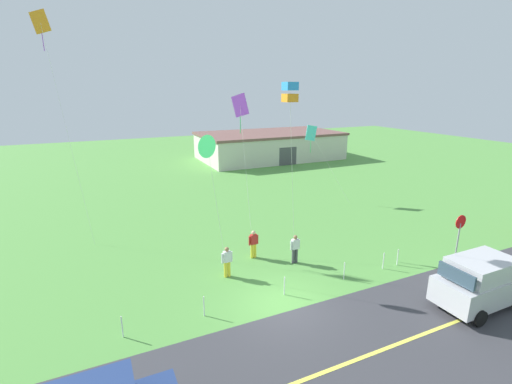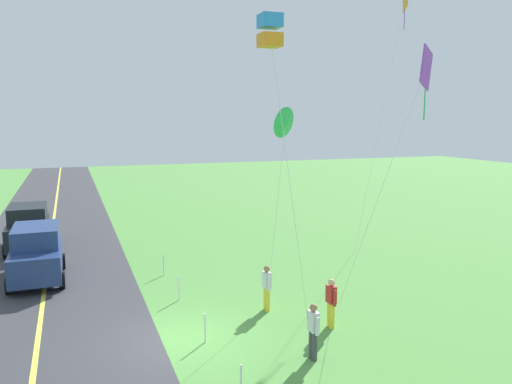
{
  "view_description": "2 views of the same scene",
  "coord_description": "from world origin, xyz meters",
  "px_view_note": "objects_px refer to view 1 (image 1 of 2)",
  "views": [
    {
      "loc": [
        -6.91,
        -12.06,
        9.07
      ],
      "look_at": [
        -0.55,
        1.59,
        4.78
      ],
      "focal_mm": 25.46,
      "sensor_mm": 36.0,
      "label": 1
    },
    {
      "loc": [
        14.48,
        -2.84,
        6.6
      ],
      "look_at": [
        0.54,
        2.29,
        4.47
      ],
      "focal_mm": 35.7,
      "sensor_mm": 36.0,
      "label": 2
    }
  ],
  "objects_px": {
    "person_child_watcher": "(295,248)",
    "kite_pink_drift": "(311,134)",
    "kite_blue_mid": "(240,108)",
    "kite_red_low": "(208,147)",
    "person_adult_companion": "(253,243)",
    "stop_sign": "(460,228)",
    "kite_green_far": "(41,27)",
    "car_suv_foreground": "(482,281)",
    "warehouse_distant": "(269,145)",
    "person_adult_near": "(227,261)",
    "kite_yellow_high": "(290,93)"
  },
  "relations": [
    {
      "from": "car_suv_foreground",
      "to": "warehouse_distant",
      "type": "relative_size",
      "value": 0.24
    },
    {
      "from": "kite_green_far",
      "to": "warehouse_distant",
      "type": "relative_size",
      "value": 0.74
    },
    {
      "from": "kite_green_far",
      "to": "warehouse_distant",
      "type": "height_order",
      "value": "kite_green_far"
    },
    {
      "from": "stop_sign",
      "to": "kite_green_far",
      "type": "bearing_deg",
      "value": 144.38
    },
    {
      "from": "kite_red_low",
      "to": "warehouse_distant",
      "type": "height_order",
      "value": "kite_red_low"
    },
    {
      "from": "kite_yellow_high",
      "to": "warehouse_distant",
      "type": "relative_size",
      "value": 0.51
    },
    {
      "from": "stop_sign",
      "to": "kite_blue_mid",
      "type": "height_order",
      "value": "kite_blue_mid"
    },
    {
      "from": "person_child_watcher",
      "to": "kite_green_far",
      "type": "xyz_separation_m",
      "value": [
        -11.07,
        10.56,
        11.64
      ]
    },
    {
      "from": "person_child_watcher",
      "to": "kite_red_low",
      "type": "xyz_separation_m",
      "value": [
        -4.34,
        1.0,
        5.59
      ]
    },
    {
      "from": "warehouse_distant",
      "to": "kite_red_low",
      "type": "bearing_deg",
      "value": -122.33
    },
    {
      "from": "person_adult_companion",
      "to": "person_child_watcher",
      "type": "distance_m",
      "value": 2.32
    },
    {
      "from": "person_adult_near",
      "to": "kite_blue_mid",
      "type": "height_order",
      "value": "kite_blue_mid"
    },
    {
      "from": "person_adult_near",
      "to": "kite_green_far",
      "type": "distance_m",
      "value": 17.22
    },
    {
      "from": "kite_pink_drift",
      "to": "kite_yellow_high",
      "type": "bearing_deg",
      "value": -127.98
    },
    {
      "from": "person_adult_companion",
      "to": "kite_pink_drift",
      "type": "distance_m",
      "value": 13.03
    },
    {
      "from": "car_suv_foreground",
      "to": "person_child_watcher",
      "type": "bearing_deg",
      "value": 127.28
    },
    {
      "from": "person_adult_near",
      "to": "kite_green_far",
      "type": "xyz_separation_m",
      "value": [
        -7.24,
        10.43,
        11.64
      ]
    },
    {
      "from": "kite_green_far",
      "to": "kite_pink_drift",
      "type": "height_order",
      "value": "kite_green_far"
    },
    {
      "from": "person_adult_companion",
      "to": "warehouse_distant",
      "type": "relative_size",
      "value": 0.09
    },
    {
      "from": "person_child_watcher",
      "to": "warehouse_distant",
      "type": "relative_size",
      "value": 0.09
    },
    {
      "from": "kite_red_low",
      "to": "kite_pink_drift",
      "type": "height_order",
      "value": "kite_red_low"
    },
    {
      "from": "kite_green_far",
      "to": "kite_blue_mid",
      "type": "bearing_deg",
      "value": -32.42
    },
    {
      "from": "stop_sign",
      "to": "person_adult_companion",
      "type": "distance_m",
      "value": 11.22
    },
    {
      "from": "kite_blue_mid",
      "to": "kite_red_low",
      "type": "bearing_deg",
      "value": -132.53
    },
    {
      "from": "kite_blue_mid",
      "to": "kite_pink_drift",
      "type": "relative_size",
      "value": 1.42
    },
    {
      "from": "kite_blue_mid",
      "to": "person_adult_companion",
      "type": "bearing_deg",
      "value": -99.64
    },
    {
      "from": "stop_sign",
      "to": "kite_pink_drift",
      "type": "relative_size",
      "value": 0.41
    },
    {
      "from": "person_adult_companion",
      "to": "stop_sign",
      "type": "bearing_deg",
      "value": 153.48
    },
    {
      "from": "kite_yellow_high",
      "to": "warehouse_distant",
      "type": "bearing_deg",
      "value": 64.45
    },
    {
      "from": "stop_sign",
      "to": "kite_green_far",
      "type": "distance_m",
      "value": 26.14
    },
    {
      "from": "stop_sign",
      "to": "kite_blue_mid",
      "type": "xyz_separation_m",
      "value": [
        -9.59,
        7.67,
        6.21
      ]
    },
    {
      "from": "car_suv_foreground",
      "to": "person_adult_near",
      "type": "distance_m",
      "value": 11.4
    },
    {
      "from": "stop_sign",
      "to": "person_child_watcher",
      "type": "distance_m",
      "value": 9.01
    },
    {
      "from": "warehouse_distant",
      "to": "person_adult_companion",
      "type": "bearing_deg",
      "value": -118.7
    },
    {
      "from": "kite_blue_mid",
      "to": "car_suv_foreground",
      "type": "bearing_deg",
      "value": -59.88
    },
    {
      "from": "car_suv_foreground",
      "to": "kite_yellow_high",
      "type": "xyz_separation_m",
      "value": [
        -6.26,
        5.94,
        7.76
      ]
    },
    {
      "from": "person_adult_companion",
      "to": "kite_pink_drift",
      "type": "bearing_deg",
      "value": -138.37
    },
    {
      "from": "person_child_watcher",
      "to": "person_adult_companion",
      "type": "bearing_deg",
      "value": 77.85
    },
    {
      "from": "person_child_watcher",
      "to": "kite_blue_mid",
      "type": "bearing_deg",
      "value": 44.94
    },
    {
      "from": "person_child_watcher",
      "to": "kite_yellow_high",
      "type": "relative_size",
      "value": 0.17
    },
    {
      "from": "person_adult_near",
      "to": "kite_blue_mid",
      "type": "distance_m",
      "value": 8.68
    },
    {
      "from": "kite_blue_mid",
      "to": "person_child_watcher",
      "type": "bearing_deg",
      "value": -73.58
    },
    {
      "from": "person_adult_companion",
      "to": "kite_green_far",
      "type": "distance_m",
      "value": 17.44
    },
    {
      "from": "car_suv_foreground",
      "to": "kite_red_low",
      "type": "xyz_separation_m",
      "value": [
        -9.53,
        7.83,
        5.3
      ]
    },
    {
      "from": "car_suv_foreground",
      "to": "kite_green_far",
      "type": "distance_m",
      "value": 26.38
    },
    {
      "from": "person_child_watcher",
      "to": "kite_pink_drift",
      "type": "bearing_deg",
      "value": -8.09
    },
    {
      "from": "person_adult_companion",
      "to": "kite_blue_mid",
      "type": "bearing_deg",
      "value": -100.47
    },
    {
      "from": "warehouse_distant",
      "to": "kite_yellow_high",
      "type": "bearing_deg",
      "value": -115.55
    },
    {
      "from": "kite_yellow_high",
      "to": "car_suv_foreground",
      "type": "bearing_deg",
      "value": -43.49
    },
    {
      "from": "person_child_watcher",
      "to": "kite_pink_drift",
      "type": "height_order",
      "value": "kite_pink_drift"
    }
  ]
}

